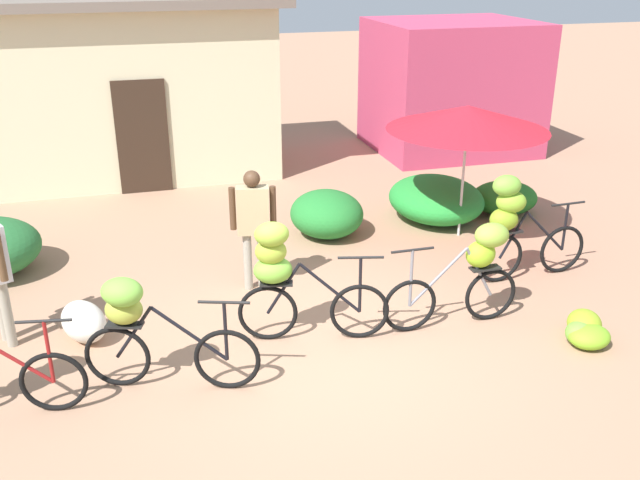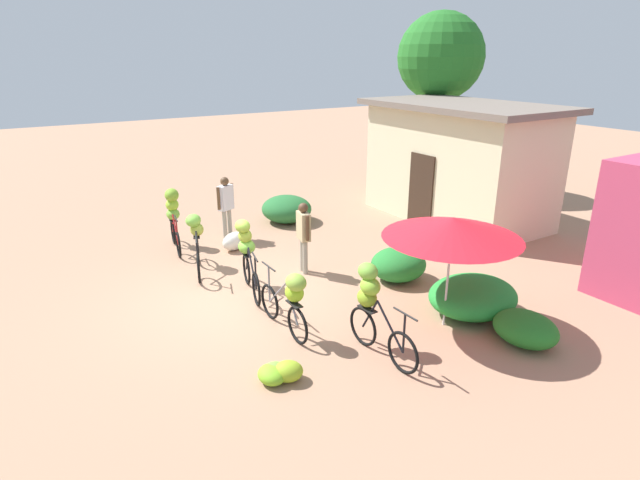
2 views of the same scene
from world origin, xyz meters
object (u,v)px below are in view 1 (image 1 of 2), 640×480
at_px(bicycle_by_shop, 472,266).
at_px(market_umbrella, 468,118).
at_px(building_low, 135,86).
at_px(bicycle_near_pile, 144,324).
at_px(shop_pink, 451,86).
at_px(bicycle_center_loaded, 286,273).
at_px(produce_sack, 84,322).
at_px(banana_pile_on_ground, 585,331).
at_px(bicycle_rightmost, 516,220).
at_px(person_vendor, 253,218).

bearing_deg(bicycle_by_shop, market_umbrella, 65.81).
bearing_deg(building_low, bicycle_by_shop, -65.41).
height_order(building_low, bicycle_near_pile, building_low).
height_order(shop_pink, bicycle_near_pile, shop_pink).
distance_m(building_low, bicycle_center_loaded, 7.26).
bearing_deg(bicycle_center_loaded, produce_sack, 163.92).
xyz_separation_m(shop_pink, produce_sack, (-7.47, -6.38, -1.12)).
xyz_separation_m(building_low, market_umbrella, (4.46, -4.81, 0.16)).
xyz_separation_m(building_low, bicycle_center_loaded, (1.21, -7.11, -0.84)).
relative_size(bicycle_by_shop, banana_pile_on_ground, 2.34).
bearing_deg(bicycle_near_pile, shop_pink, 47.82).
bearing_deg(bicycle_rightmost, market_umbrella, 88.59).
bearing_deg(banana_pile_on_ground, person_vendor, 144.43).
bearing_deg(person_vendor, bicycle_by_shop, -35.14).
height_order(building_low, shop_pink, building_low).
xyz_separation_m(market_umbrella, person_vendor, (-3.34, -0.92, -0.86)).
bearing_deg(bicycle_rightmost, produce_sack, -179.14).
height_order(produce_sack, person_vendor, person_vendor).
bearing_deg(bicycle_near_pile, person_vendor, 52.50).
bearing_deg(market_umbrella, banana_pile_on_ground, -91.24).
height_order(bicycle_by_shop, banana_pile_on_ground, bicycle_by_shop).
xyz_separation_m(shop_pink, bicycle_by_shop, (-3.15, -7.21, -0.62)).
relative_size(bicycle_center_loaded, bicycle_rightmost, 1.01).
distance_m(building_low, bicycle_by_shop, 8.08).
bearing_deg(bicycle_near_pile, bicycle_rightmost, 14.55).
height_order(bicycle_center_loaded, bicycle_rightmost, bicycle_rightmost).
distance_m(bicycle_center_loaded, person_vendor, 1.38).
xyz_separation_m(market_umbrella, banana_pile_on_ground, (-0.07, -3.26, -1.68)).
relative_size(bicycle_center_loaded, person_vendor, 1.04).
height_order(market_umbrella, bicycle_near_pile, market_umbrella).
bearing_deg(produce_sack, bicycle_near_pile, -60.92).
bearing_deg(banana_pile_on_ground, shop_pink, 75.22).
distance_m(building_low, shop_pink, 6.50).
bearing_deg(bicycle_rightmost, banana_pile_on_ground, -91.07).
distance_m(shop_pink, bicycle_by_shop, 7.89).
bearing_deg(building_low, bicycle_center_loaded, -80.32).
bearing_deg(person_vendor, bicycle_near_pile, -127.50).
xyz_separation_m(building_low, person_vendor, (1.12, -5.73, -0.70)).
height_order(bicycle_near_pile, produce_sack, bicycle_near_pile).
bearing_deg(bicycle_center_loaded, banana_pile_on_ground, -16.93).
distance_m(market_umbrella, bicycle_by_shop, 2.94).
xyz_separation_m(shop_pink, market_umbrella, (-2.03, -4.72, 0.48)).
bearing_deg(banana_pile_on_ground, bicycle_by_shop, 143.53).
bearing_deg(bicycle_rightmost, shop_pink, 71.79).
bearing_deg(bicycle_center_loaded, person_vendor, 93.91).
relative_size(bicycle_near_pile, bicycle_center_loaded, 1.02).
distance_m(building_low, bicycle_near_pile, 7.69).
bearing_deg(bicycle_center_loaded, building_low, 99.68).
bearing_deg(banana_pile_on_ground, building_low, 118.53).
bearing_deg(banana_pile_on_ground, bicycle_near_pile, 174.62).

